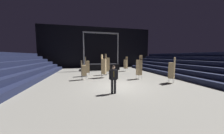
{
  "coord_description": "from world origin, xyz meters",
  "views": [
    {
      "loc": [
        -2.41,
        -8.36,
        2.32
      ],
      "look_at": [
        -0.31,
        0.85,
        1.4
      ],
      "focal_mm": 18.39,
      "sensor_mm": 36.0,
      "label": 1
    }
  ],
  "objects": [
    {
      "name": "chair_stack_rear_left",
      "position": [
        2.78,
        2.17,
        1.19
      ],
      "size": [
        0.54,
        0.54,
        2.39
      ],
      "rotation": [
        0.0,
        0.0,
        1.84
      ],
      "color": "#B2B5BA",
      "rests_on": "ground_plane"
    },
    {
      "name": "stage_riser",
      "position": [
        0.0,
        11.03,
        0.6
      ],
      "size": [
        5.93,
        2.89,
        6.0
      ],
      "color": "black",
      "rests_on": "ground_plane"
    },
    {
      "name": "equipment_road_case",
      "position": [
        1.08,
        6.37,
        0.23
      ],
      "size": [
        1.06,
        0.9,
        0.46
      ],
      "primitive_type": "cube",
      "rotation": [
        0.0,
        0.0,
        0.4
      ],
      "color": "black",
      "rests_on": "ground_plane"
    },
    {
      "name": "arena_end_wall",
      "position": [
        0.0,
        15.0,
        4.0
      ],
      "size": [
        22.0,
        0.3,
        8.0
      ],
      "primitive_type": "cube",
      "color": "black",
      "rests_on": "ground_plane"
    },
    {
      "name": "bleacher_bank_right",
      "position": [
        8.75,
        1.0,
        1.35
      ],
      "size": [
        4.5,
        24.0,
        2.7
      ],
      "rotation": [
        0.0,
        0.0,
        -1.57
      ],
      "color": "#191E38",
      "rests_on": "ground_plane"
    },
    {
      "name": "man_with_tie",
      "position": [
        -0.79,
        -1.66,
        0.99
      ],
      "size": [
        0.57,
        0.26,
        1.75
      ],
      "rotation": [
        0.0,
        0.0,
        3.07
      ],
      "color": "black",
      "rests_on": "ground_plane"
    },
    {
      "name": "chair_stack_rear_right",
      "position": [
        4.7,
        -0.06,
        1.11
      ],
      "size": [
        0.62,
        0.62,
        2.22
      ],
      "rotation": [
        0.0,
        0.0,
        0.65
      ],
      "color": "#B2B5BA",
      "rests_on": "ground_plane"
    },
    {
      "name": "chair_stack_front_right",
      "position": [
        0.14,
        5.46,
        1.28
      ],
      "size": [
        0.54,
        0.54,
        2.56
      ],
      "rotation": [
        0.0,
        0.0,
        4.98
      ],
      "color": "#B2B5BA",
      "rests_on": "ground_plane"
    },
    {
      "name": "chair_stack_front_left",
      "position": [
        -2.65,
        3.02,
        0.94
      ],
      "size": [
        0.54,
        0.54,
        1.88
      ],
      "rotation": [
        0.0,
        0.0,
        4.96
      ],
      "color": "#B2B5BA",
      "rests_on": "ground_plane"
    },
    {
      "name": "chair_stack_mid_left",
      "position": [
        -0.58,
        3.64,
        1.24
      ],
      "size": [
        0.6,
        0.6,
        2.48
      ],
      "rotation": [
        0.0,
        0.0,
        4.22
      ],
      "color": "#B2B5BA",
      "rests_on": "ground_plane"
    },
    {
      "name": "chair_stack_mid_centre",
      "position": [
        -2.29,
        4.96,
        1.11
      ],
      "size": [
        0.51,
        0.51,
        2.22
      ],
      "rotation": [
        0.0,
        0.0,
        4.88
      ],
      "color": "#B2B5BA",
      "rests_on": "ground_plane"
    },
    {
      "name": "ground_plane",
      "position": [
        0.0,
        0.0,
        -0.05
      ],
      "size": [
        22.0,
        30.0,
        0.1
      ],
      "primitive_type": "cube",
      "color": "gray"
    },
    {
      "name": "chair_stack_mid_right",
      "position": [
        3.42,
        7.98,
        1.11
      ],
      "size": [
        0.59,
        0.59,
        2.22
      ],
      "rotation": [
        0.0,
        0.0,
        2.01
      ],
      "color": "#B2B5BA",
      "rests_on": "ground_plane"
    }
  ]
}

